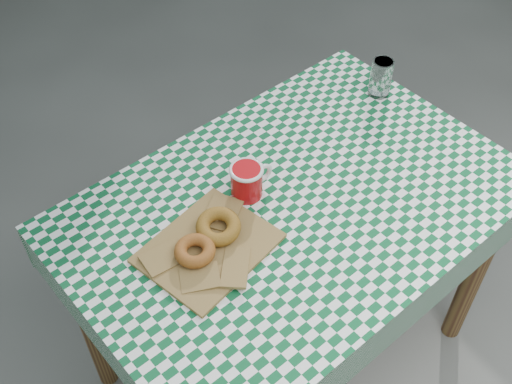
% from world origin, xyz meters
% --- Properties ---
extents(ground, '(60.00, 60.00, 0.00)m').
position_xyz_m(ground, '(0.00, 0.00, 0.00)').
color(ground, '#494945').
rests_on(ground, ground).
extents(table, '(1.19, 0.87, 0.75)m').
position_xyz_m(table, '(0.05, 0.04, 0.38)').
color(table, '#522D1C').
rests_on(table, ground).
extents(tablecloth, '(1.21, 0.89, 0.01)m').
position_xyz_m(tablecloth, '(0.05, 0.04, 0.75)').
color(tablecloth, '#0C5029').
rests_on(tablecloth, table).
extents(paper_bag, '(0.35, 0.31, 0.02)m').
position_xyz_m(paper_bag, '(-0.20, 0.03, 0.76)').
color(paper_bag, olive).
rests_on(paper_bag, tablecloth).
extents(bagel_front, '(0.11, 0.11, 0.03)m').
position_xyz_m(bagel_front, '(-0.24, 0.02, 0.79)').
color(bagel_front, '#8F5A1D').
rests_on(bagel_front, paper_bag).
extents(bagel_back, '(0.15, 0.15, 0.03)m').
position_xyz_m(bagel_back, '(-0.16, 0.05, 0.79)').
color(bagel_back, olive).
rests_on(bagel_back, paper_bag).
extents(coffee_mug, '(0.16, 0.16, 0.09)m').
position_xyz_m(coffee_mug, '(-0.03, 0.13, 0.80)').
color(coffee_mug, '#AC0B0F').
rests_on(coffee_mug, tablecloth).
extents(drinking_glass, '(0.08, 0.08, 0.11)m').
position_xyz_m(drinking_glass, '(0.51, 0.26, 0.81)').
color(drinking_glass, silver).
rests_on(drinking_glass, tablecloth).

